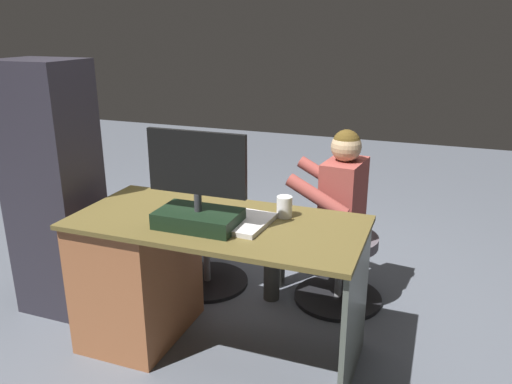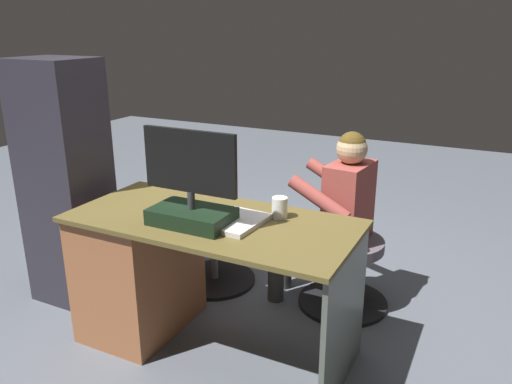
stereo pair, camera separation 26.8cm
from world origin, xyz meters
The scene contains 13 objects.
ground_plane centered at (0.00, 0.00, 0.00)m, with size 10.00×10.00×0.00m, color #565B66.
desk centered at (0.37, 0.34, 0.39)m, with size 1.42×0.67×0.73m.
monitor centered at (0.05, 0.43, 0.86)m, with size 0.48×0.24×0.45m.
keyboard centered at (-0.03, 0.28, 0.74)m, with size 0.42×0.14×0.02m, color black.
computer_mouse centered at (0.26, 0.31, 0.74)m, with size 0.06×0.10×0.04m, color #282C22.
cup centered at (-0.29, 0.18, 0.78)m, with size 0.08×0.08×0.10m, color white.
tv_remote centered at (0.28, 0.38, 0.74)m, with size 0.04×0.15×0.02m, color black.
notebook_binder centered at (-0.14, 0.34, 0.74)m, with size 0.22×0.30×0.02m, color silver.
office_chair_teddy centered at (0.37, -0.28, 0.25)m, with size 0.53×0.53×0.43m.
teddy_bear centered at (0.37, -0.29, 0.59)m, with size 0.24×0.25×0.35m.
visitor_chair centered at (-0.48, -0.38, 0.25)m, with size 0.54×0.54×0.43m.
person centered at (-0.38, -0.37, 0.62)m, with size 0.58×0.51×1.07m.
equipment_rack centered at (1.05, 0.25, 0.73)m, with size 0.44×0.36×1.45m, color #292630.
Camera 1 is at (-0.97, 2.40, 1.63)m, focal length 35.56 mm.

